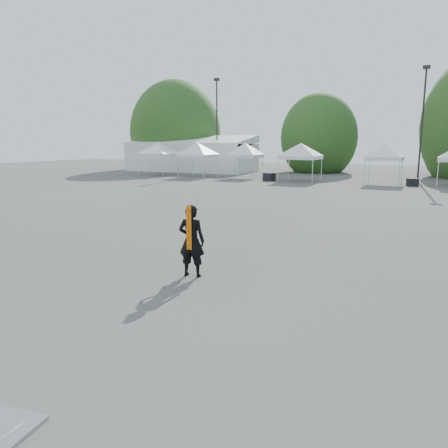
% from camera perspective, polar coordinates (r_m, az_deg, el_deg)
% --- Properties ---
extents(ground, '(120.00, 120.00, 0.00)m').
position_cam_1_polar(ground, '(11.81, 1.43, -6.19)').
color(ground, '#474442').
rests_on(ground, ground).
extents(marquee, '(15.00, 6.25, 4.23)m').
position_cam_1_polar(marquee, '(52.59, -4.35, 9.05)').
color(marquee, white).
rests_on(marquee, ground).
extents(light_pole_west, '(0.60, 0.25, 10.30)m').
position_cam_1_polar(light_pole_west, '(49.81, -0.94, 13.36)').
color(light_pole_west, black).
rests_on(light_pole_west, ground).
extents(light_pole_east, '(0.60, 0.25, 9.80)m').
position_cam_1_polar(light_pole_east, '(42.35, 24.51, 12.56)').
color(light_pole_east, black).
rests_on(light_pole_east, ground).
extents(tree_far_w, '(4.80, 4.80, 7.30)m').
position_cam_1_polar(tree_far_w, '(57.23, -6.35, 11.71)').
color(tree_far_w, '#382314').
rests_on(tree_far_w, ground).
extents(tree_mid_w, '(4.16, 4.16, 6.33)m').
position_cam_1_polar(tree_mid_w, '(51.85, 12.28, 10.98)').
color(tree_mid_w, '#382314').
rests_on(tree_mid_w, ground).
extents(tent_a, '(4.61, 4.61, 3.88)m').
position_cam_1_polar(tent_a, '(46.75, -8.57, 10.10)').
color(tent_a, silver).
rests_on(tent_a, ground).
extents(tent_b, '(4.38, 4.38, 3.88)m').
position_cam_1_polar(tent_b, '(43.70, -3.45, 10.17)').
color(tent_b, silver).
rests_on(tent_b, ground).
extents(tent_c, '(4.02, 4.02, 3.88)m').
position_cam_1_polar(tent_c, '(42.75, 2.80, 10.16)').
color(tent_c, silver).
rests_on(tent_c, ground).
extents(tent_d, '(4.59, 4.59, 3.88)m').
position_cam_1_polar(tent_d, '(39.35, 10.00, 9.97)').
color(tent_d, silver).
rests_on(tent_d, ground).
extents(tent_e, '(4.02, 4.02, 3.88)m').
position_cam_1_polar(tent_e, '(38.54, 20.30, 9.47)').
color(tent_e, silver).
rests_on(tent_e, ground).
extents(man, '(0.75, 0.57, 1.88)m').
position_cam_1_polar(man, '(11.19, -4.26, -2.18)').
color(man, black).
rests_on(man, ground).
extents(crate_west, '(1.10, 0.98, 0.71)m').
position_cam_1_polar(crate_west, '(39.40, 5.93, 6.14)').
color(crate_west, black).
rests_on(crate_west, ground).
extents(crate_mid, '(0.96, 0.86, 0.62)m').
position_cam_1_polar(crate_mid, '(37.54, 23.40, 5.03)').
color(crate_mid, black).
rests_on(crate_mid, ground).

